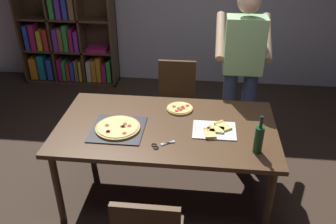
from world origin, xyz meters
TOP-DOWN VIEW (x-y plane):
  - ground_plane at (0.00, 0.00)m, footprint 12.00×12.00m
  - dining_table at (0.00, 0.00)m, footprint 1.88×1.05m
  - chair_far_side at (0.00, 1.01)m, footprint 0.42×0.42m
  - bookshelf at (-1.75, 2.37)m, footprint 1.40×0.35m
  - person_serving_pizza at (0.67, 0.79)m, footprint 0.55×0.54m
  - pepperoni_pizza_on_tray at (-0.40, -0.11)m, footprint 0.44×0.44m
  - pizza_slices_on_towel at (0.42, -0.04)m, footprint 0.36×0.29m
  - wine_bottle at (0.74, -0.30)m, footprint 0.07×0.07m
  - kitchen_scissors at (-0.02, -0.30)m, footprint 0.19×0.14m
  - second_pizza_plain at (0.09, 0.29)m, footprint 0.24×0.24m

SIDE VIEW (x-z plane):
  - ground_plane at x=0.00m, z-range 0.00..0.00m
  - chair_far_side at x=0.00m, z-range 0.06..0.96m
  - dining_table at x=0.00m, z-range 0.31..1.06m
  - kitchen_scissors at x=-0.02m, z-range 0.75..0.76m
  - pizza_slices_on_towel at x=0.42m, z-range 0.75..0.78m
  - second_pizza_plain at x=0.09m, z-range 0.75..0.78m
  - pepperoni_pizza_on_tray at x=-0.40m, z-range 0.75..0.78m
  - wine_bottle at x=0.74m, z-range 0.71..1.03m
  - bookshelf at x=-1.75m, z-range -0.07..1.88m
  - person_serving_pizza at x=0.67m, z-range 0.12..1.87m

